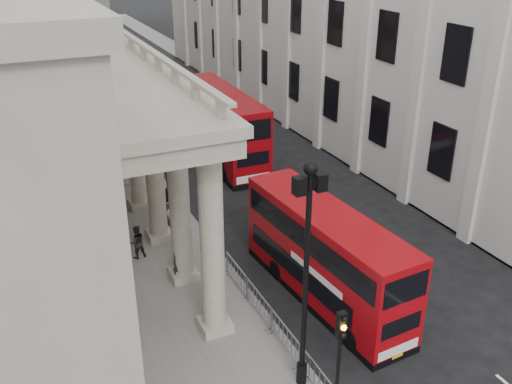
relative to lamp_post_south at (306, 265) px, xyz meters
name	(u,v)px	position (x,y,z in m)	size (l,w,h in m)	color
sidewalk_west	(96,152)	(-2.40, 26.00, -4.85)	(6.00, 140.00, 0.12)	slate
sidewalk_east	(300,122)	(14.10, 26.00, -4.85)	(3.00, 140.00, 0.12)	slate
kerb	(137,146)	(0.55, 26.00, -4.84)	(0.20, 140.00, 0.14)	slate
lamp_post_south	(306,265)	(0.00, 0.00, 0.00)	(1.05, 0.44, 8.32)	black
lamp_post_mid	(164,122)	(0.00, 16.00, 0.00)	(1.05, 0.44, 8.32)	black
lamp_post_north	(106,64)	(0.00, 32.00, 0.00)	(1.05, 0.44, 8.32)	black
traffic_light	(340,349)	(0.10, -2.02, -1.80)	(0.28, 0.33, 4.30)	black
bus_near	(326,254)	(3.40, 4.23, -2.77)	(2.98, 9.62, 4.09)	#9D070D
bus_far	(221,124)	(5.40, 21.30, -2.43)	(2.87, 11.06, 4.76)	maroon
pedestrian_a	(180,262)	(-1.89, 7.85, -3.83)	(0.70, 0.46, 1.91)	black
pedestrian_b	(137,242)	(-3.17, 10.59, -3.95)	(0.82, 0.64, 1.68)	black
pedestrian_c	(163,212)	(-1.17, 12.94, -3.83)	(0.94, 0.61, 1.91)	black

